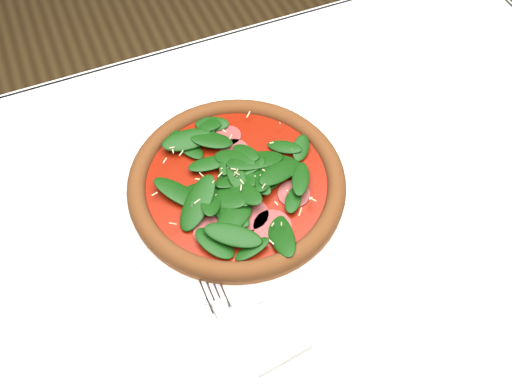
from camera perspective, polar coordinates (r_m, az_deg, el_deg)
name	(u,v)px	position (r m, az deg, el deg)	size (l,w,h in m)	color
ground	(268,382)	(1.49, 1.24, -18.47)	(6.00, 6.00, 0.00)	brown
dining_table	(276,259)	(0.88, 2.00, -6.68)	(1.21, 0.81, 0.75)	white
plate	(237,189)	(0.82, -1.91, 0.32)	(0.36, 0.36, 0.02)	white
pizza	(237,181)	(0.80, -1.95, 1.16)	(0.39, 0.39, 0.04)	#A05626
napkin	(239,352)	(0.71, -1.75, -15.70)	(0.16, 0.08, 0.01)	white
fork	(229,326)	(0.71, -2.76, -13.26)	(0.03, 0.17, 0.00)	silver
saucer_far	(425,98)	(0.97, 16.58, 9.00)	(0.13, 0.13, 0.01)	white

